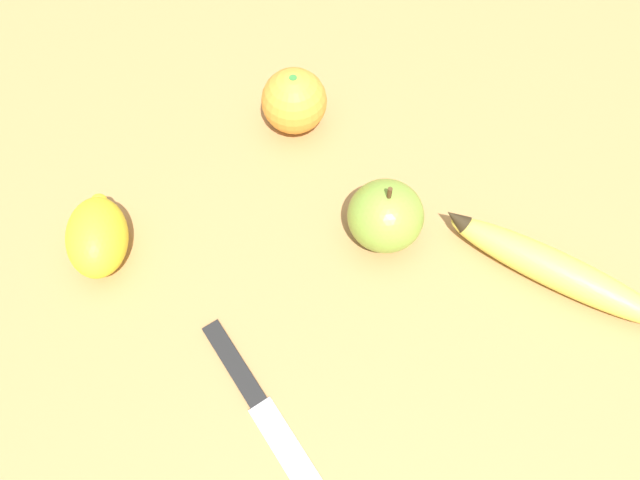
% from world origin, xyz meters
% --- Properties ---
extents(ground_plane, '(3.00, 3.00, 0.00)m').
position_xyz_m(ground_plane, '(0.00, 0.00, 0.00)').
color(ground_plane, '#A87A47').
extents(banana, '(0.05, 0.23, 0.04)m').
position_xyz_m(banana, '(-0.08, 0.15, 0.02)').
color(banana, '#DBCC4C').
rests_on(banana, ground_plane).
extents(orange, '(0.07, 0.07, 0.07)m').
position_xyz_m(orange, '(-0.13, -0.15, 0.04)').
color(orange, orange).
rests_on(orange, ground_plane).
extents(apple, '(0.07, 0.07, 0.08)m').
position_xyz_m(apple, '(-0.05, -0.01, 0.03)').
color(apple, olive).
rests_on(apple, ground_plane).
extents(lemon, '(0.10, 0.09, 0.06)m').
position_xyz_m(lemon, '(0.10, -0.24, 0.03)').
color(lemon, yellow).
rests_on(lemon, ground_plane).
extents(paring_knife, '(0.11, 0.18, 0.01)m').
position_xyz_m(paring_knife, '(0.16, -0.03, 0.00)').
color(paring_knife, silver).
rests_on(paring_knife, ground_plane).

